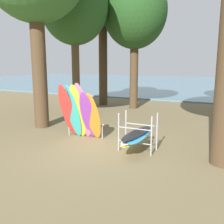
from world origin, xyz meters
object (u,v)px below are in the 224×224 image
at_px(tree_far_left_back, 135,12).
at_px(board_storage_rack, 137,136).
at_px(leaning_board_pile, 80,113).
at_px(tree_deep_back, 74,6).

bearing_deg(tree_far_left_back, board_storage_rack, -67.83).
distance_m(leaning_board_pile, board_storage_rack, 2.43).
xyz_separation_m(tree_far_left_back, leaning_board_pile, (0.68, -7.24, -4.81)).
distance_m(tree_deep_back, board_storage_rack, 9.10).
height_order(tree_deep_back, leaning_board_pile, tree_deep_back).
bearing_deg(board_storage_rack, leaning_board_pile, 174.47).
xyz_separation_m(tree_deep_back, board_storage_rack, (5.55, -4.76, -5.41)).
height_order(tree_far_left_back, leaning_board_pile, tree_far_left_back).
relative_size(tree_deep_back, leaning_board_pile, 3.75).
relative_size(tree_deep_back, board_storage_rack, 3.80).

